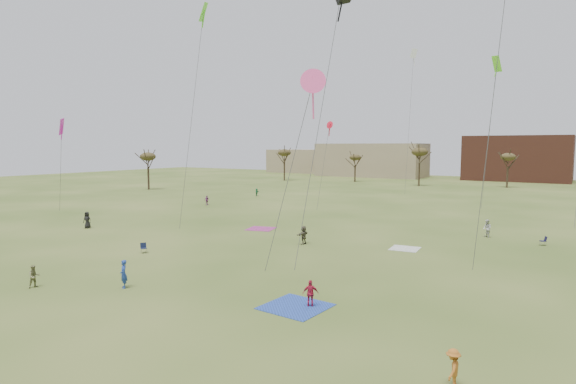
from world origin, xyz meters
The scene contains 20 objects.
ground centered at (0.00, 0.00, 0.00)m, with size 260.00×260.00×0.00m, color #365119.
flyer_near_right centered at (-4.51, -1.05, 0.93)m, with size 0.68×0.45×1.86m, color #213E99.
spectator_fore_a centered at (7.64, 2.38, 0.79)m, with size 0.92×0.38×1.57m, color #BD203D.
spectator_fore_b centered at (-9.60, -4.12, 0.74)m, with size 0.72×0.56×1.49m, color olive.
spectator_fore_c centered at (-1.58, 17.26, 0.88)m, with size 1.63×0.52×1.76m, color brown.
flyer_mid_a centered at (-26.75, 11.67, 0.94)m, with size 0.92×0.60×1.88m, color black.
flyer_mid_b centered at (16.85, -2.76, 0.78)m, with size 1.01×0.58×1.56m, color #AE6220.
spectator_mid_d centered at (-29.59, 34.78, 0.76)m, with size 0.89×0.37×1.52m, color #963E8E.
spectator_mid_e centered at (12.55, 30.15, 0.91)m, with size 0.89×0.69×1.83m, color silver.
flyer_far_a centered at (-30.87, 49.88, 0.71)m, with size 1.33×0.42×1.43m, color #297C4C.
blanket_blue centered at (6.93, 1.88, 0.00)m, with size 3.46×3.46×0.03m, color #2647A8.
blanket_cream centered at (7.23, 20.43, 0.00)m, with size 2.48×2.48×0.03m, color silver.
blanket_plum centered at (-9.82, 21.84, 0.00)m, with size 2.93×2.93×0.03m, color #A7337F.
camp_chair_left centered at (-11.48, 6.61, 0.26)m, with size 0.73×0.71×0.87m.
camp_chair_right centered at (17.72, 28.74, 0.26)m, with size 0.70×0.67×0.87m.
kites_aloft centered at (1.44, 27.33, 19.69)m, with size 66.90×74.47×25.61m.
tree_line centered at (-2.85, 79.12, 7.09)m, with size 117.44×49.32×8.91m.
building_tan centered at (-35.00, 115.00, 5.00)m, with size 32.00×14.00×10.00m, color #937F60.
building_brick centered at (5.00, 120.00, 6.00)m, with size 26.00×16.00×12.00m, color brown.
building_tan_west centered at (-65.00, 122.00, 4.00)m, with size 20.00×12.00×8.00m, color #937F60.
Camera 1 is at (20.77, -20.82, 9.30)m, focal length 29.44 mm.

